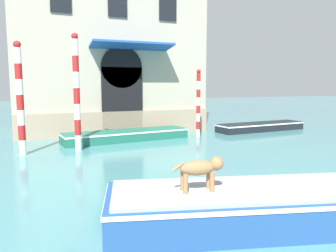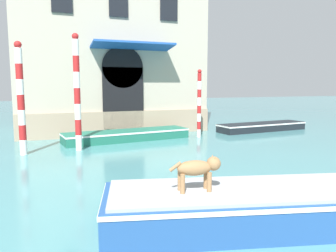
% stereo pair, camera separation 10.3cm
% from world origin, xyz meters
% --- Properties ---
extents(palazzo_left, '(10.30, 7.40, 15.07)m').
position_xyz_m(palazzo_left, '(-1.92, 20.00, 7.51)').
color(palazzo_left, '#B2A893').
rests_on(palazzo_left, ground_plane).
extents(boat_foreground, '(7.49, 3.57, 0.74)m').
position_xyz_m(boat_foreground, '(-1.34, 4.80, 0.39)').
color(boat_foreground, '#234C8C').
rests_on(boat_foreground, ground_plane).
extents(dog_on_deck, '(0.97, 0.38, 0.65)m').
position_xyz_m(dog_on_deck, '(-3.18, 5.23, 1.16)').
color(dog_on_deck, '#997047').
rests_on(dog_on_deck, boat_foreground).
extents(boat_moored_near_palazzo, '(6.24, 2.18, 0.48)m').
position_xyz_m(boat_moored_near_palazzo, '(-1.97, 15.33, 0.26)').
color(boat_moored_near_palazzo, '#1E6651').
rests_on(boat_moored_near_palazzo, ground_plane).
extents(boat_moored_far, '(5.70, 1.80, 0.46)m').
position_xyz_m(boat_moored_far, '(6.21, 15.74, 0.25)').
color(boat_moored_far, black).
rests_on(boat_moored_far, ground_plane).
extents(mooring_pole_0, '(0.26, 0.26, 4.70)m').
position_xyz_m(mooring_pole_0, '(-4.43, 13.65, 2.37)').
color(mooring_pole_0, white).
rests_on(mooring_pole_0, ground_plane).
extents(mooring_pole_1, '(0.27, 0.27, 4.29)m').
position_xyz_m(mooring_pole_1, '(-6.51, 13.56, 2.17)').
color(mooring_pole_1, white).
rests_on(mooring_pole_1, ground_plane).
extents(mooring_pole_2, '(0.21, 0.21, 3.45)m').
position_xyz_m(mooring_pole_2, '(1.70, 14.95, 1.74)').
color(mooring_pole_2, white).
rests_on(mooring_pole_2, ground_plane).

